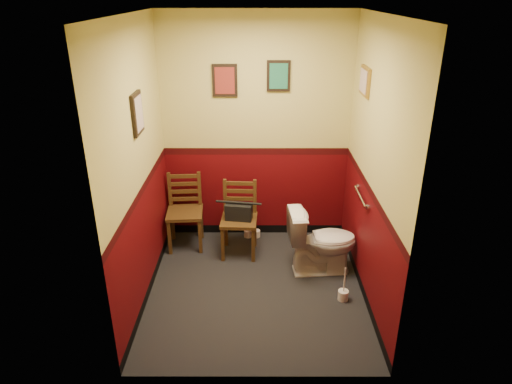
% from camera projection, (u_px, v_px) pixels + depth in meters
% --- Properties ---
extents(floor, '(2.20, 2.40, 0.00)m').
position_uv_depth(floor, '(256.00, 288.00, 4.81)').
color(floor, black).
rests_on(floor, ground).
extents(ceiling, '(2.20, 2.40, 0.00)m').
position_uv_depth(ceiling, '(256.00, 14.00, 3.71)').
color(ceiling, silver).
rests_on(ceiling, ground).
extents(wall_back, '(2.20, 0.00, 2.70)m').
position_uv_depth(wall_back, '(256.00, 132.00, 5.35)').
color(wall_back, '#490509').
rests_on(wall_back, ground).
extents(wall_front, '(2.20, 0.00, 2.70)m').
position_uv_depth(wall_front, '(256.00, 231.00, 3.16)').
color(wall_front, '#490509').
rests_on(wall_front, ground).
extents(wall_left, '(0.00, 2.40, 2.70)m').
position_uv_depth(wall_left, '(138.00, 169.00, 4.26)').
color(wall_left, '#490509').
rests_on(wall_left, ground).
extents(wall_right, '(0.00, 2.40, 2.70)m').
position_uv_depth(wall_right, '(374.00, 169.00, 4.26)').
color(wall_right, '#490509').
rests_on(wall_right, ground).
extents(grab_bar, '(0.05, 0.56, 0.06)m').
position_uv_depth(grab_bar, '(361.00, 197.00, 4.65)').
color(grab_bar, silver).
rests_on(grab_bar, wall_right).
extents(framed_print_back_a, '(0.28, 0.04, 0.36)m').
position_uv_depth(framed_print_back_a, '(225.00, 80.00, 5.09)').
color(framed_print_back_a, black).
rests_on(framed_print_back_a, wall_back).
extents(framed_print_back_b, '(0.26, 0.04, 0.34)m').
position_uv_depth(framed_print_back_b, '(279.00, 76.00, 5.07)').
color(framed_print_back_b, black).
rests_on(framed_print_back_b, wall_back).
extents(framed_print_left, '(0.04, 0.30, 0.38)m').
position_uv_depth(framed_print_left, '(137.00, 113.00, 4.15)').
color(framed_print_left, black).
rests_on(framed_print_left, wall_left).
extents(framed_print_right, '(0.04, 0.34, 0.28)m').
position_uv_depth(framed_print_right, '(365.00, 81.00, 4.52)').
color(framed_print_right, olive).
rests_on(framed_print_right, wall_right).
extents(toilet, '(0.79, 0.49, 0.74)m').
position_uv_depth(toilet, '(322.00, 241.00, 4.97)').
color(toilet, white).
rests_on(toilet, floor).
extents(toilet_brush, '(0.11, 0.11, 0.38)m').
position_uv_depth(toilet_brush, '(343.00, 294.00, 4.61)').
color(toilet_brush, silver).
rests_on(toilet_brush, floor).
extents(chair_left, '(0.45, 0.45, 0.89)m').
position_uv_depth(chair_left, '(185.00, 211.00, 5.46)').
color(chair_left, '#472E15').
rests_on(chair_left, floor).
extents(chair_right, '(0.43, 0.43, 0.87)m').
position_uv_depth(chair_right, '(239.00, 219.00, 5.31)').
color(chair_right, '#472E15').
rests_on(chair_right, floor).
extents(handbag, '(0.32, 0.19, 0.22)m').
position_uv_depth(handbag, '(239.00, 211.00, 5.22)').
color(handbag, black).
rests_on(handbag, chair_right).
extents(tp_stack, '(0.21, 0.12, 0.27)m').
position_uv_depth(tp_stack, '(252.00, 229.00, 5.75)').
color(tp_stack, silver).
rests_on(tp_stack, floor).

